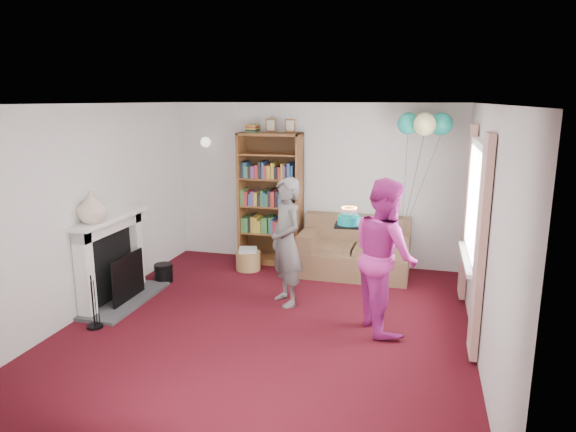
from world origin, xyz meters
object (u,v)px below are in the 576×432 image
(person_striped, at_px, (286,242))
(person_magenta, at_px, (385,255))
(sofa, at_px, (355,253))
(bookcase, at_px, (271,200))
(birthday_cake, at_px, (349,220))

(person_striped, relative_size, person_magenta, 0.94)
(sofa, bearing_deg, person_striped, -115.86)
(person_striped, bearing_deg, sofa, 114.40)
(sofa, xyz_separation_m, person_striped, (-0.69, -1.38, 0.49))
(person_striped, height_order, person_magenta, person_magenta)
(person_magenta, bearing_deg, bookcase, 16.89)
(person_striped, distance_m, birthday_cake, 0.93)
(person_striped, bearing_deg, person_magenta, 32.53)
(person_striped, xyz_separation_m, person_magenta, (1.24, -0.41, 0.05))
(person_striped, distance_m, person_magenta, 1.31)
(bookcase, xyz_separation_m, birthday_cake, (1.49, -1.87, 0.19))
(sofa, distance_m, person_striped, 1.62)
(sofa, distance_m, birthday_cake, 1.86)
(person_striped, bearing_deg, bookcase, 163.56)
(person_striped, xyz_separation_m, birthday_cake, (0.81, -0.25, 0.38))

